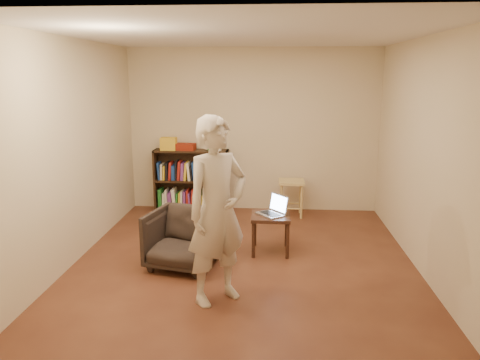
# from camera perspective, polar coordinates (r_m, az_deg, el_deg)

# --- Properties ---
(floor) EXTENTS (4.50, 4.50, 0.00)m
(floor) POSITION_cam_1_polar(r_m,az_deg,el_deg) (5.69, 0.49, -9.81)
(floor) COLOR #4C2418
(floor) RESTS_ON ground
(ceiling) EXTENTS (4.50, 4.50, 0.00)m
(ceiling) POSITION_cam_1_polar(r_m,az_deg,el_deg) (5.27, 0.54, 17.29)
(ceiling) COLOR white
(ceiling) RESTS_ON wall_back
(wall_back) EXTENTS (4.00, 0.00, 4.00)m
(wall_back) POSITION_cam_1_polar(r_m,az_deg,el_deg) (7.55, 1.60, 6.05)
(wall_back) COLOR beige
(wall_back) RESTS_ON floor
(wall_left) EXTENTS (0.00, 4.50, 4.50)m
(wall_left) POSITION_cam_1_polar(r_m,az_deg,el_deg) (5.80, -19.63, 3.26)
(wall_left) COLOR beige
(wall_left) RESTS_ON floor
(wall_right) EXTENTS (0.00, 4.50, 4.50)m
(wall_right) POSITION_cam_1_polar(r_m,az_deg,el_deg) (5.57, 21.53, 2.74)
(wall_right) COLOR beige
(wall_right) RESTS_ON floor
(bookshelf) EXTENTS (1.20, 0.30, 1.00)m
(bookshelf) POSITION_cam_1_polar(r_m,az_deg,el_deg) (7.66, -5.89, -0.47)
(bookshelf) COLOR black
(bookshelf) RESTS_ON floor
(box_yellow) EXTENTS (0.25, 0.18, 0.20)m
(box_yellow) POSITION_cam_1_polar(r_m,az_deg,el_deg) (7.56, -8.70, 4.39)
(box_yellow) COLOR yellow
(box_yellow) RESTS_ON bookshelf
(red_cloth) EXTENTS (0.32, 0.24, 0.10)m
(red_cloth) POSITION_cam_1_polar(r_m,az_deg,el_deg) (7.54, -6.66, 4.04)
(red_cloth) COLOR maroon
(red_cloth) RESTS_ON bookshelf
(box_green) EXTENTS (0.16, 0.16, 0.13)m
(box_green) POSITION_cam_1_polar(r_m,az_deg,el_deg) (7.45, -3.45, 4.13)
(box_green) COLOR #1F7527
(box_green) RESTS_ON bookshelf
(box_white) EXTENTS (0.10, 0.10, 0.07)m
(box_white) POSITION_cam_1_polar(r_m,az_deg,el_deg) (7.43, -2.66, 3.88)
(box_white) COLOR white
(box_white) RESTS_ON bookshelf
(stool) EXTENTS (0.39, 0.39, 0.57)m
(stool) POSITION_cam_1_polar(r_m,az_deg,el_deg) (7.34, 6.27, -0.90)
(stool) COLOR tan
(stool) RESTS_ON floor
(armchair) EXTENTS (0.87, 0.89, 0.67)m
(armchair) POSITION_cam_1_polar(r_m,az_deg,el_deg) (5.46, -7.01, -7.11)
(armchair) COLOR #2F251F
(armchair) RESTS_ON floor
(side_table) EXTENTS (0.47, 0.47, 0.48)m
(side_table) POSITION_cam_1_polar(r_m,az_deg,el_deg) (5.84, 3.76, -5.03)
(side_table) COLOR black
(side_table) RESTS_ON floor
(laptop) EXTENTS (0.42, 0.43, 0.25)m
(laptop) POSITION_cam_1_polar(r_m,az_deg,el_deg) (5.82, 4.12, -3.64)
(laptop) COLOR #B7B7BC
(laptop) RESTS_ON side_table
(person) EXTENTS (0.79, 0.77, 1.82)m
(person) POSITION_cam_1_polar(r_m,az_deg,el_deg) (4.47, -2.80, -3.80)
(person) COLOR beige
(person) RESTS_ON floor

